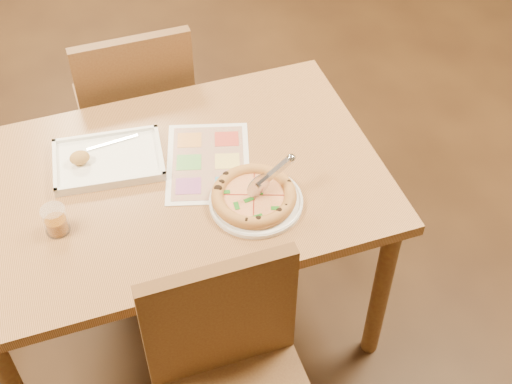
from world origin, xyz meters
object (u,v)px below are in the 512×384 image
object	(u,v)px
pizza_cutter	(269,177)
glass_tumbler	(56,221)
chair_far	(135,100)
pizza	(254,196)
dining_table	(174,198)
appetizer_tray	(106,161)
menu	(208,162)
plate	(256,202)
chair_near	(232,370)

from	to	relation	value
pizza_cutter	glass_tumbler	distance (m)	0.63
chair_far	pizza	bearing A→B (deg)	105.15
chair_far	pizza_cutter	world-z (taller)	chair_far
dining_table	chair_far	world-z (taller)	chair_far
pizza	pizza_cutter	size ratio (longest dim) A/B	1.61
dining_table	pizza	size ratio (longest dim) A/B	5.10
dining_table	appetizer_tray	distance (m)	0.24
pizza	appetizer_tray	bearing A→B (deg)	141.33
pizza	menu	xyz separation A→B (m)	(-0.08, 0.21, -0.03)
chair_far	dining_table	bearing A→B (deg)	90.00
pizza_cutter	dining_table	bearing A→B (deg)	129.94
chair_far	plate	distance (m)	0.83
plate	pizza_cutter	xyz separation A→B (m)	(0.05, 0.01, 0.08)
chair_far	pizza	world-z (taller)	chair_far
dining_table	chair_near	size ratio (longest dim) A/B	2.77
dining_table	plate	bearing A→B (deg)	-40.18
plate	glass_tumbler	world-z (taller)	glass_tumbler
dining_table	glass_tumbler	world-z (taller)	glass_tumbler
plate	menu	bearing A→B (deg)	111.90
dining_table	glass_tumbler	size ratio (longest dim) A/B	14.78
chair_near	chair_far	distance (m)	1.20
dining_table	appetizer_tray	world-z (taller)	appetizer_tray
chair_far	menu	world-z (taller)	chair_far
dining_table	glass_tumbler	xyz separation A→B (m)	(-0.36, -0.09, 0.12)
chair_near	menu	size ratio (longest dim) A/B	1.30
glass_tumbler	dining_table	bearing A→B (deg)	14.63
pizza_cutter	chair_far	bearing A→B (deg)	91.56
plate	pizza_cutter	bearing A→B (deg)	15.12
pizza_cutter	appetizer_tray	bearing A→B (deg)	128.09
menu	glass_tumbler	bearing A→B (deg)	-165.43
dining_table	pizza	bearing A→B (deg)	-39.65
plate	appetizer_tray	xyz separation A→B (m)	(-0.39, 0.31, 0.00)
plate	menu	world-z (taller)	plate
dining_table	plate	xyz separation A→B (m)	(0.21, -0.18, 0.09)
glass_tumbler	appetizer_tray	bearing A→B (deg)	50.92
chair_far	menu	size ratio (longest dim) A/B	1.30
pizza	glass_tumbler	size ratio (longest dim) A/B	2.90
appetizer_tray	glass_tumbler	distance (m)	0.29
chair_far	glass_tumbler	bearing A→B (deg)	62.68
chair_near	menu	distance (m)	0.67
dining_table	pizza_cutter	world-z (taller)	pizza_cutter
pizza_cutter	appetizer_tray	xyz separation A→B (m)	(-0.43, 0.30, -0.08)
plate	glass_tumbler	distance (m)	0.58
appetizer_tray	menu	xyz separation A→B (m)	(0.30, -0.10, -0.01)
chair_far	appetizer_tray	world-z (taller)	chair_far
menu	chair_near	bearing A→B (deg)	-101.43
plate	appetizer_tray	size ratio (longest dim) A/B	0.77
plate	pizza_cutter	size ratio (longest dim) A/B	1.77
appetizer_tray	glass_tumbler	world-z (taller)	glass_tumbler
chair_near	appetizer_tray	distance (m)	0.77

